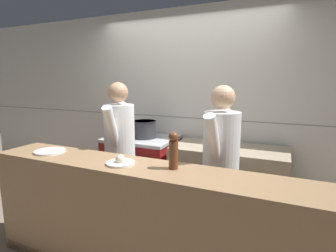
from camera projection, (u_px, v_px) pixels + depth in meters
The scene contains 12 objects.
ground_plane at pixel (139, 246), 2.66m from camera, with size 14.00×14.00×0.00m, color #7F705B.
wall_back_tiled at pixel (186, 106), 3.61m from camera, with size 8.00×0.06×2.60m.
oven_range at pixel (142, 169), 3.60m from camera, with size 0.91×0.71×0.90m.
prep_counter at pixel (228, 184), 3.12m from camera, with size 1.31×0.65×0.89m.
pass_counter at pixel (140, 223), 2.18m from camera, with size 2.84×0.45×0.99m.
stock_pot at pixel (144, 129), 3.46m from camera, with size 0.32×0.32×0.23m.
chefs_knife at pixel (216, 148), 3.01m from camera, with size 0.38×0.19×0.02m.
plated_dish_main at pixel (50, 151), 2.48m from camera, with size 0.28×0.28×0.02m.
plated_dish_appetiser at pixel (120, 162), 2.13m from camera, with size 0.23×0.23×0.08m.
pepper_mill at pixel (174, 149), 1.99m from camera, with size 0.08×0.08×0.29m.
chef_head_cook at pixel (120, 149), 2.89m from camera, with size 0.40×0.72×1.64m.
chef_sous at pixel (221, 164), 2.39m from camera, with size 0.37×0.71×1.62m.
Camera 1 is at (1.25, -2.07, 1.66)m, focal length 28.00 mm.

